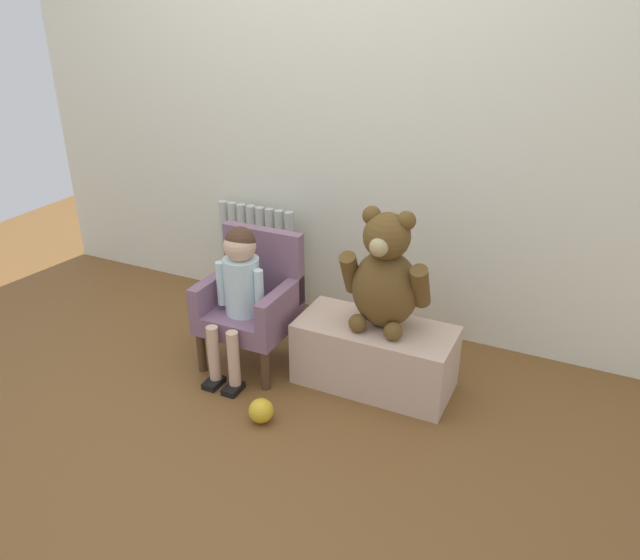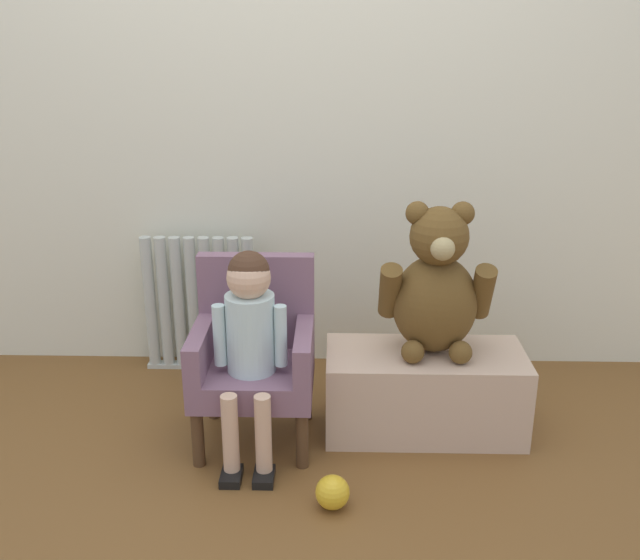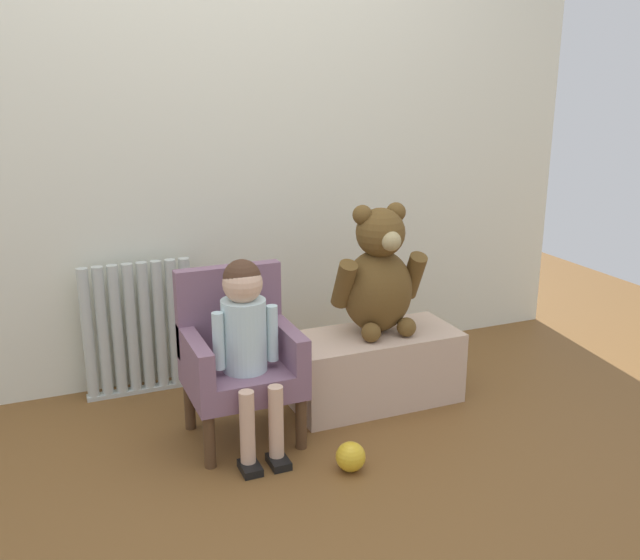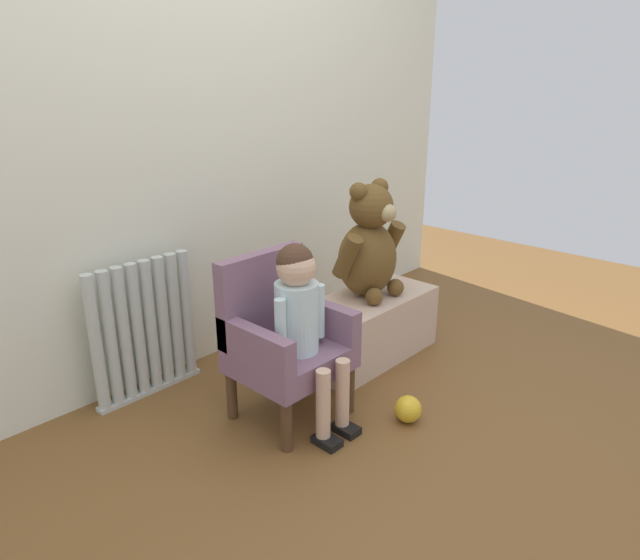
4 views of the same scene
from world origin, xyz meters
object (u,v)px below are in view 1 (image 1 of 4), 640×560
(child_armchair, at_px, (253,300))
(large_teddy_bear, at_px, (385,276))
(child_figure, at_px, (239,281))
(radiator, at_px, (257,257))
(low_bench, at_px, (375,355))
(toy_ball, at_px, (261,411))

(child_armchair, bearing_deg, large_teddy_bear, 7.04)
(child_armchair, bearing_deg, child_figure, -90.00)
(radiator, distance_m, low_bench, 1.06)
(radiator, xyz_separation_m, toy_ball, (0.59, -0.97, -0.25))
(radiator, height_order, low_bench, radiator)
(radiator, relative_size, toy_ball, 5.51)
(low_bench, height_order, large_teddy_bear, large_teddy_bear)
(low_bench, bearing_deg, child_armchair, -174.99)
(low_bench, relative_size, toy_ball, 6.65)
(low_bench, bearing_deg, toy_ball, -125.10)
(child_figure, distance_m, low_bench, 0.73)
(radiator, bearing_deg, child_figure, -65.28)
(toy_ball, bearing_deg, radiator, 121.19)
(radiator, height_order, child_figure, child_figure)
(radiator, distance_m, toy_ball, 1.16)
(radiator, xyz_separation_m, large_teddy_bear, (0.95, -0.46, 0.26))
(child_figure, bearing_deg, low_bench, 14.68)
(child_figure, xyz_separation_m, large_teddy_bear, (0.65, 0.19, 0.08))
(low_bench, height_order, toy_ball, low_bench)
(child_armchair, relative_size, child_figure, 0.90)
(child_figure, relative_size, low_bench, 1.02)
(low_bench, relative_size, large_teddy_bear, 1.31)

